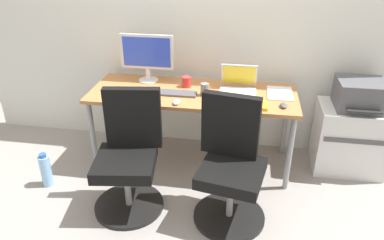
{
  "coord_description": "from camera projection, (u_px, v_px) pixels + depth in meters",
  "views": [
    {
      "loc": [
        0.46,
        -2.87,
        1.95
      ],
      "look_at": [
        0.0,
        -0.05,
        0.46
      ],
      "focal_mm": 34.23,
      "sensor_mm": 36.0,
      "label": 1
    }
  ],
  "objects": [
    {
      "name": "ground_plane",
      "position": [
        193.0,
        161.0,
        3.48
      ],
      "size": [
        5.28,
        5.28,
        0.0
      ],
      "primitive_type": "plane",
      "color": "gray"
    },
    {
      "name": "back_wall",
      "position": [
        200.0,
        12.0,
        3.24
      ],
      "size": [
        4.4,
        0.04,
        2.6
      ],
      "primitive_type": "cube",
      "color": "silver",
      "rests_on": "ground"
    },
    {
      "name": "desk",
      "position": [
        193.0,
        98.0,
        3.18
      ],
      "size": [
        1.77,
        0.67,
        0.71
      ],
      "color": "#B77542",
      "rests_on": "ground"
    },
    {
      "name": "office_chair_left",
      "position": [
        129.0,
        158.0,
        2.76
      ],
      "size": [
        0.54,
        0.54,
        0.94
      ],
      "color": "black",
      "rests_on": "ground"
    },
    {
      "name": "office_chair_right",
      "position": [
        230.0,
        167.0,
        2.65
      ],
      "size": [
        0.54,
        0.54,
        0.94
      ],
      "color": "black",
      "rests_on": "ground"
    },
    {
      "name": "side_cabinet",
      "position": [
        350.0,
        138.0,
        3.25
      ],
      "size": [
        0.59,
        0.43,
        0.61
      ],
      "color": "silver",
      "rests_on": "ground"
    },
    {
      "name": "printer",
      "position": [
        360.0,
        94.0,
        3.05
      ],
      "size": [
        0.38,
        0.4,
        0.24
      ],
      "color": "#515156",
      "rests_on": "side_cabinet"
    },
    {
      "name": "water_bottle_on_floor",
      "position": [
        46.0,
        170.0,
        3.09
      ],
      "size": [
        0.09,
        0.09,
        0.31
      ],
      "color": "#8CBFF2",
      "rests_on": "ground"
    },
    {
      "name": "desktop_monitor",
      "position": [
        147.0,
        55.0,
        3.27
      ],
      "size": [
        0.48,
        0.18,
        0.43
      ],
      "color": "silver",
      "rests_on": "desk"
    },
    {
      "name": "open_laptop",
      "position": [
        238.0,
        85.0,
        3.14
      ],
      "size": [
        0.31,
        0.28,
        0.22
      ],
      "color": "silver",
      "rests_on": "desk"
    },
    {
      "name": "keyboard_by_monitor",
      "position": [
        131.0,
        99.0,
        2.99
      ],
      "size": [
        0.34,
        0.12,
        0.02
      ],
      "primitive_type": "cube",
      "color": "#515156",
      "rests_on": "desk"
    },
    {
      "name": "keyboard_by_laptop",
      "position": [
        176.0,
        93.0,
        3.1
      ],
      "size": [
        0.34,
        0.12,
        0.02
      ],
      "primitive_type": "cube",
      "color": "#515156",
      "rests_on": "desk"
    },
    {
      "name": "mouse_by_monitor",
      "position": [
        284.0,
        105.0,
        2.87
      ],
      "size": [
        0.06,
        0.1,
        0.03
      ],
      "primitive_type": "ellipsoid",
      "color": "#515156",
      "rests_on": "desk"
    },
    {
      "name": "mouse_by_laptop",
      "position": [
        176.0,
        102.0,
        2.93
      ],
      "size": [
        0.06,
        0.1,
        0.03
      ],
      "primitive_type": "ellipsoid",
      "color": "silver",
      "rests_on": "desk"
    },
    {
      "name": "coffee_mug",
      "position": [
        186.0,
        82.0,
        3.23
      ],
      "size": [
        0.08,
        0.08,
        0.09
      ],
      "primitive_type": "cylinder",
      "color": "red",
      "rests_on": "desk"
    },
    {
      "name": "pen_cup",
      "position": [
        205.0,
        89.0,
        3.06
      ],
      "size": [
        0.07,
        0.07,
        0.1
      ],
      "primitive_type": "cylinder",
      "color": "slate",
      "rests_on": "desk"
    },
    {
      "name": "notebook",
      "position": [
        254.0,
        105.0,
        2.88
      ],
      "size": [
        0.21,
        0.15,
        0.03
      ],
      "primitive_type": "cube",
      "color": "yellow",
      "rests_on": "desk"
    },
    {
      "name": "paper_pile",
      "position": [
        280.0,
        93.0,
        3.11
      ],
      "size": [
        0.21,
        0.3,
        0.01
      ],
      "primitive_type": "cube",
      "color": "white",
      "rests_on": "desk"
    }
  ]
}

